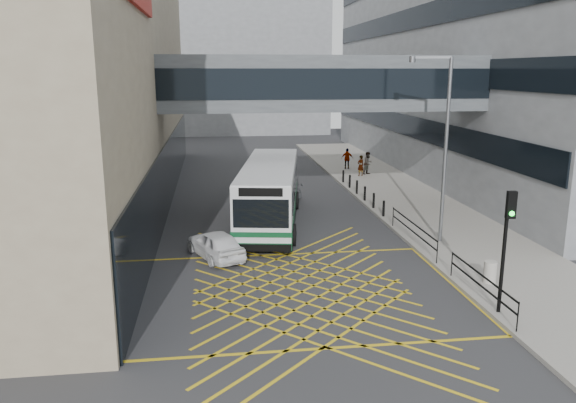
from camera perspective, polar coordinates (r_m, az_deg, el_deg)
name	(u,v)px	position (r m, az deg, el deg)	size (l,w,h in m)	color
ground	(302,292)	(21.58, 1.43, -9.16)	(120.00, 120.00, 0.00)	#333335
building_right	(549,47)	(51.49, 25.01, 13.99)	(24.09, 44.00, 20.00)	gray
building_far	(220,64)	(79.72, -6.97, 13.66)	(28.00, 16.00, 18.00)	gray
skybridge	(322,83)	(32.31, 3.47, 11.91)	(20.00, 4.10, 3.00)	#51565B
pavement	(401,197)	(37.67, 11.43, 0.46)	(6.00, 54.00, 0.16)	gray
box_junction	(302,292)	(21.58, 1.43, -9.15)	(12.00, 9.00, 0.01)	gold
bus	(270,192)	(30.47, -1.84, 1.02)	(4.68, 12.18, 3.33)	silver
car_white	(216,244)	(25.31, -7.38, -4.29)	(1.67, 4.09, 1.30)	white
car_dark	(275,212)	(30.17, -1.37, -1.05)	(1.97, 5.03, 1.58)	black
car_silver	(280,187)	(37.33, -0.82, 1.47)	(1.70, 4.02, 1.25)	gray
traffic_light	(507,235)	(19.81, 21.35, -3.16)	(0.31, 0.50, 4.27)	black
street_lamp	(442,139)	(27.20, 15.37, 6.16)	(1.90, 0.96, 8.67)	slate
litter_bin	(490,272)	(23.26, 19.84, -6.75)	(0.49, 0.49, 0.85)	#ADA89E
kerb_railings	(440,249)	(24.54, 15.14, -4.66)	(0.05, 12.54, 1.00)	black
bollards	(361,190)	(36.76, 7.41, 1.15)	(0.14, 10.14, 0.90)	black
pedestrian_a	(361,166)	(44.16, 7.39, 3.64)	(0.64, 0.46, 1.61)	gray
pedestrian_b	(368,163)	(44.87, 8.14, 3.88)	(0.87, 0.51, 1.78)	gray
pedestrian_c	(347,159)	(47.20, 6.04, 4.35)	(1.01, 0.49, 1.71)	gray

